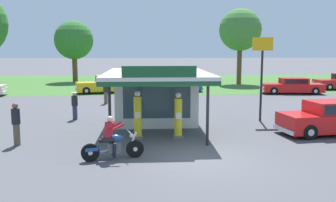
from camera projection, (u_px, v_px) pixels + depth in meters
ground_plane at (198, 158)px, 13.09m from camera, size 300.00×300.00×0.00m
grass_verge_strip at (162, 82)px, 42.74m from camera, size 120.00×24.00×0.01m
service_station_kiosk at (156, 93)px, 18.70m from camera, size 4.82×6.97×3.26m
gas_pump_nearside at (138, 116)px, 15.88m from camera, size 0.44×0.44×2.11m
gas_pump_offside at (178, 117)px, 15.99m from camera, size 0.44×0.44×2.02m
motorcycle_with_rider at (112, 142)px, 12.79m from camera, size 2.19×0.82×1.58m
featured_classic_sedan at (331, 119)px, 16.73m from camera, size 5.08×2.43×1.53m
parked_car_back_row_centre_left at (176, 84)px, 33.68m from camera, size 5.09×1.99×1.52m
parked_car_back_row_centre_right at (292, 86)px, 31.86m from camera, size 5.50×2.29×1.39m
parked_car_second_row_spare at (104, 85)px, 32.53m from camera, size 5.12×2.98×1.57m
bystander_leaning_by_kiosk at (106, 92)px, 26.02m from camera, size 0.36×0.36×1.63m
bystander_chatting_near_pumps at (75, 105)px, 20.13m from camera, size 0.34×0.34×1.54m
bystander_admiring_sedan at (16, 123)px, 14.67m from camera, size 0.34×0.34×1.76m
tree_oak_far_right at (240, 31)px, 40.04m from camera, size 4.66×4.66×8.35m
tree_oak_centre at (74, 40)px, 42.93m from camera, size 4.56×4.56×7.25m
roadside_pole_sign at (262, 64)px, 19.38m from camera, size 1.10×0.12×4.52m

